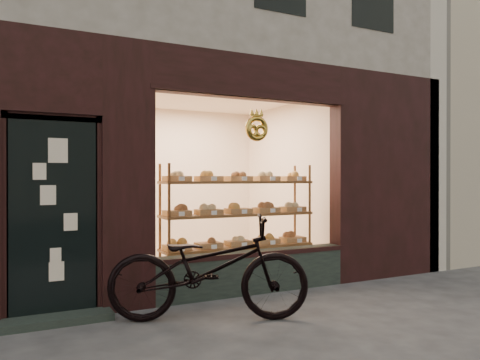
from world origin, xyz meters
TOP-DOWN VIEW (x-y plane):
  - ground at (0.00, 0.00)m, footprint 90.00×90.00m
  - neighbor_right at (9.60, 5.50)m, footprint 12.00×7.00m
  - display_shelf at (0.45, 2.55)m, footprint 2.20×0.45m
  - bicycle at (-0.54, 1.28)m, footprint 2.24×1.53m

SIDE VIEW (x-z plane):
  - ground at x=0.00m, z-range 0.00..0.00m
  - bicycle at x=-0.54m, z-range 0.00..1.11m
  - display_shelf at x=0.45m, z-range 0.03..1.73m
  - neighbor_right at x=9.60m, z-range 0.00..9.00m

